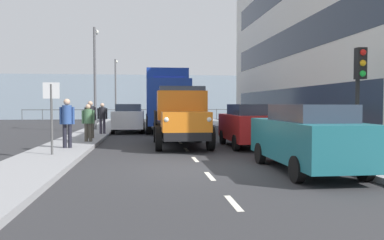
{
  "coord_description": "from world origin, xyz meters",
  "views": [
    {
      "loc": [
        1.51,
        10.23,
        1.74
      ],
      "look_at": [
        -0.57,
        -7.46,
        1.0
      ],
      "focal_mm": 36.55,
      "sensor_mm": 36.0,
      "label": 1
    }
  ],
  "objects": [
    {
      "name": "seawall_railing",
      "position": [
        -0.0,
        -31.01,
        0.92
      ],
      "size": [
        28.08,
        0.08,
        1.2
      ],
      "color": "#4C5156",
      "rests_on": "ground_plane"
    },
    {
      "name": "car_white_oppositeside_0",
      "position": [
        2.56,
        -13.95,
        0.9
      ],
      "size": [
        1.88,
        4.52,
        1.72
      ],
      "color": "white",
      "rests_on": "ground_plane"
    },
    {
      "name": "ground_plane",
      "position": [
        0.0,
        -11.58,
        0.0
      ],
      "size": [
        80.0,
        80.0,
        0.0
      ],
      "primitive_type": "plane",
      "color": "#2D2D30"
    },
    {
      "name": "building_terrace",
      "position": [
        -9.15,
        -9.48,
        5.27
      ],
      "size": [
        7.29,
        20.69,
        10.54
      ],
      "color": "silver",
      "rests_on": "ground_plane"
    },
    {
      "name": "car_red_kerbside_1",
      "position": [
        -2.56,
        -5.01,
        0.89
      ],
      "size": [
        1.78,
        4.0,
        1.72
      ],
      "color": "#B21E1E",
      "rests_on": "ground_plane"
    },
    {
      "name": "pedestrian_near_railing",
      "position": [
        3.82,
        -10.89,
        1.1
      ],
      "size": [
        0.53,
        0.34,
        1.62
      ],
      "color": "#383342",
      "rests_on": "sidewalk_right"
    },
    {
      "name": "car_teal_kerbside_near",
      "position": [
        -2.56,
        0.69,
        0.9
      ],
      "size": [
        1.77,
        4.49,
        1.72
      ],
      "color": "#1E6670",
      "rests_on": "ground_plane"
    },
    {
      "name": "sea_horizon",
      "position": [
        0.0,
        -34.61,
        2.5
      ],
      "size": [
        80.0,
        0.8,
        5.0
      ],
      "primitive_type": "cube",
      "color": "#8C9EAD",
      "rests_on": "ground_plane"
    },
    {
      "name": "pedestrian_couple_b",
      "position": [
        4.07,
        -8.19,
        1.16
      ],
      "size": [
        0.53,
        0.34,
        1.71
      ],
      "color": "#4C473D",
      "rests_on": "sidewalk_right"
    },
    {
      "name": "lamp_post_far",
      "position": [
        4.38,
        -27.65,
        3.66
      ],
      "size": [
        0.32,
        1.14,
        5.82
      ],
      "color": "#59595B",
      "rests_on": "sidewalk_right"
    },
    {
      "name": "lamp_post_promenade",
      "position": [
        4.65,
        -14.69,
        3.92
      ],
      "size": [
        0.32,
        1.14,
        6.31
      ],
      "color": "#59595B",
      "rests_on": "sidewalk_right"
    },
    {
      "name": "pedestrian_by_lamp",
      "position": [
        3.94,
        -6.58,
        1.07
      ],
      "size": [
        0.53,
        0.34,
        1.57
      ],
      "color": "#4C473D",
      "rests_on": "sidewalk_right"
    },
    {
      "name": "road_centreline_markings",
      "position": [
        0.0,
        -10.83,
        0.0
      ],
      "size": [
        0.12,
        35.07,
        0.01
      ],
      "color": "silver",
      "rests_on": "ground_plane"
    },
    {
      "name": "traffic_light_near",
      "position": [
        -4.63,
        -0.46,
        2.47
      ],
      "size": [
        0.28,
        0.41,
        3.2
      ],
      "color": "black",
      "rests_on": "sidewalk_left"
    },
    {
      "name": "pedestrian_couple_a",
      "position": [
        4.34,
        -4.22,
        1.19
      ],
      "size": [
        0.53,
        0.34,
        1.77
      ],
      "color": "black",
      "rests_on": "sidewalk_right"
    },
    {
      "name": "lorry_cargo_blue",
      "position": [
        0.23,
        -14.75,
        2.08
      ],
      "size": [
        2.58,
        8.2,
        3.87
      ],
      "color": "#193899",
      "rests_on": "ground_plane"
    },
    {
      "name": "truck_vintage_orange",
      "position": [
        0.1,
        -5.4,
        1.18
      ],
      "size": [
        2.17,
        5.64,
        2.43
      ],
      "color": "black",
      "rests_on": "ground_plane"
    },
    {
      "name": "sidewalk_right",
      "position": [
        4.52,
        -11.58,
        0.07
      ],
      "size": [
        2.01,
        40.06,
        0.15
      ],
      "primitive_type": "cube",
      "color": "gray",
      "rests_on": "ground_plane"
    },
    {
      "name": "sidewalk_left",
      "position": [
        -4.52,
        -11.58,
        0.07
      ],
      "size": [
        2.01,
        40.06,
        0.15
      ],
      "primitive_type": "cube",
      "color": "gray",
      "rests_on": "ground_plane"
    },
    {
      "name": "street_sign",
      "position": [
        4.44,
        -2.36,
        1.68
      ],
      "size": [
        0.5,
        0.07,
        2.25
      ],
      "color": "#4C4C4C",
      "rests_on": "sidewalk_right"
    }
  ]
}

